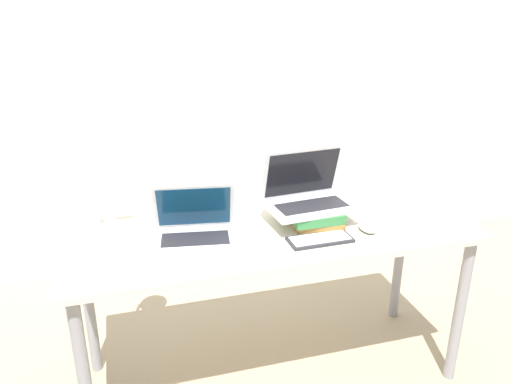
# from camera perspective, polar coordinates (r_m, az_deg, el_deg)

# --- Properties ---
(wall_back) EXTENTS (8.00, 0.05, 2.70)m
(wall_back) POSITION_cam_1_polar(r_m,az_deg,el_deg) (3.16, -5.03, 15.06)
(wall_back) COLOR silver
(wall_back) RESTS_ON ground_plane
(desk) EXTENTS (1.74, 0.63, 0.77)m
(desk) POSITION_cam_1_polar(r_m,az_deg,el_deg) (2.18, 1.94, -6.29)
(desk) COLOR beige
(desk) RESTS_ON ground_plane
(laptop_left) EXTENTS (0.36, 0.29, 0.23)m
(laptop_left) POSITION_cam_1_polar(r_m,az_deg,el_deg) (2.06, -7.00, -4.11)
(laptop_left) COLOR silver
(laptop_left) RESTS_ON desk
(book_stack) EXTENTS (0.24, 0.29, 0.08)m
(book_stack) POSITION_cam_1_polar(r_m,az_deg,el_deg) (2.21, 6.37, -2.51)
(book_stack) COLOR olive
(book_stack) RESTS_ON desk
(laptop_on_books) EXTENTS (0.39, 0.28, 0.25)m
(laptop_on_books) POSITION_cam_1_polar(r_m,az_deg,el_deg) (2.18, 5.90, -0.31)
(laptop_on_books) COLOR silver
(laptop_on_books) RESTS_ON book_stack
(wireless_keyboard) EXTENTS (0.27, 0.12, 0.01)m
(wireless_keyboard) POSITION_cam_1_polar(r_m,az_deg,el_deg) (2.06, 7.31, -5.40)
(wireless_keyboard) COLOR #28282D
(wireless_keyboard) RESTS_ON desk
(mouse) EXTENTS (0.06, 0.10, 0.03)m
(mouse) POSITION_cam_1_polar(r_m,az_deg,el_deg) (2.17, 12.61, -4.00)
(mouse) COLOR #B2B2B7
(mouse) RESTS_ON desk
(notepad) EXTENTS (0.21, 0.32, 0.01)m
(notepad) POSITION_cam_1_polar(r_m,az_deg,el_deg) (2.34, 20.91, -3.31)
(notepad) COLOR white
(notepad) RESTS_ON desk
(desk_lamp) EXTENTS (0.23, 0.20, 0.55)m
(desk_lamp) POSITION_cam_1_polar(r_m,az_deg,el_deg) (2.04, -17.40, 5.56)
(desk_lamp) COLOR white
(desk_lamp) RESTS_ON desk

